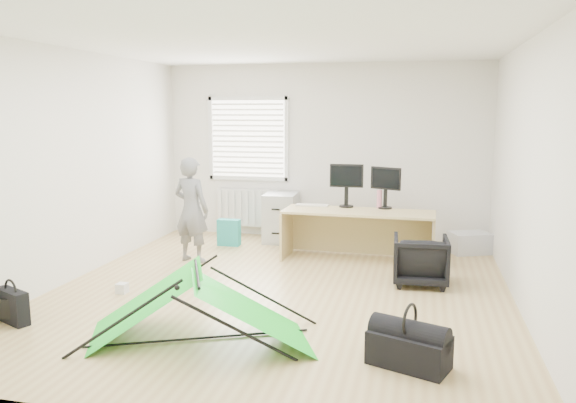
% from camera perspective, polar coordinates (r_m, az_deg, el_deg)
% --- Properties ---
extents(ground, '(5.50, 5.50, 0.00)m').
position_cam_1_polar(ground, '(6.33, -0.85, -9.09)').
color(ground, tan).
rests_on(ground, ground).
extents(back_wall, '(5.00, 0.02, 2.70)m').
position_cam_1_polar(back_wall, '(8.73, 3.59, 5.00)').
color(back_wall, silver).
rests_on(back_wall, ground).
extents(window, '(1.20, 0.06, 1.20)m').
position_cam_1_polar(window, '(8.96, -4.08, 6.39)').
color(window, silver).
rests_on(window, back_wall).
extents(radiator, '(1.00, 0.12, 0.60)m').
position_cam_1_polar(radiator, '(9.04, -4.07, -0.61)').
color(radiator, silver).
rests_on(radiator, back_wall).
extents(desk, '(2.01, 0.68, 0.68)m').
position_cam_1_polar(desk, '(7.54, 7.11, -3.49)').
color(desk, tan).
rests_on(desk, ground).
extents(filing_cabinet, '(0.51, 0.66, 0.74)m').
position_cam_1_polar(filing_cabinet, '(8.62, -0.69, -1.60)').
color(filing_cabinet, '#A8ABAD').
rests_on(filing_cabinet, ground).
extents(monitor_left, '(0.46, 0.12, 0.43)m').
position_cam_1_polar(monitor_left, '(7.73, 5.96, 1.04)').
color(monitor_left, black).
rests_on(monitor_left, desk).
extents(monitor_right, '(0.43, 0.26, 0.41)m').
position_cam_1_polar(monitor_right, '(7.68, 9.87, 0.82)').
color(monitor_right, black).
rests_on(monitor_right, desk).
extents(keyboard, '(0.46, 0.17, 0.02)m').
position_cam_1_polar(keyboard, '(7.81, 2.47, -0.38)').
color(keyboard, beige).
rests_on(keyboard, desk).
extents(thermos, '(0.09, 0.09, 0.25)m').
position_cam_1_polar(thermos, '(7.71, 9.26, 0.25)').
color(thermos, '#C36D80').
rests_on(thermos, desk).
extents(office_chair, '(0.64, 0.65, 0.57)m').
position_cam_1_polar(office_chair, '(6.68, 13.30, -5.82)').
color(office_chair, black).
rests_on(office_chair, ground).
extents(person, '(0.57, 0.44, 1.39)m').
position_cam_1_polar(person, '(7.50, -9.79, -0.83)').
color(person, slate).
rests_on(person, ground).
extents(kite, '(2.13, 1.59, 0.61)m').
position_cam_1_polar(kite, '(5.02, -9.14, -10.53)').
color(kite, '#13CC25').
rests_on(kite, ground).
extents(storage_crate, '(0.63, 0.55, 0.29)m').
position_cam_1_polar(storage_crate, '(8.33, 17.94, -4.01)').
color(storage_crate, '#B4B7BD').
rests_on(storage_crate, ground).
extents(tote_bag, '(0.33, 0.15, 0.39)m').
position_cam_1_polar(tote_bag, '(8.40, -6.02, -3.15)').
color(tote_bag, teal).
rests_on(tote_bag, ground).
extents(laptop_bag, '(0.44, 0.29, 0.32)m').
position_cam_1_polar(laptop_bag, '(6.00, -26.24, -9.52)').
color(laptop_bag, black).
rests_on(laptop_bag, ground).
extents(white_box, '(0.11, 0.11, 0.11)m').
position_cam_1_polar(white_box, '(6.51, -16.50, -8.44)').
color(white_box, silver).
rests_on(white_box, ground).
extents(duffel_bag, '(0.69, 0.51, 0.27)m').
position_cam_1_polar(duffel_bag, '(4.64, 12.16, -14.53)').
color(duffel_bag, black).
rests_on(duffel_bag, ground).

